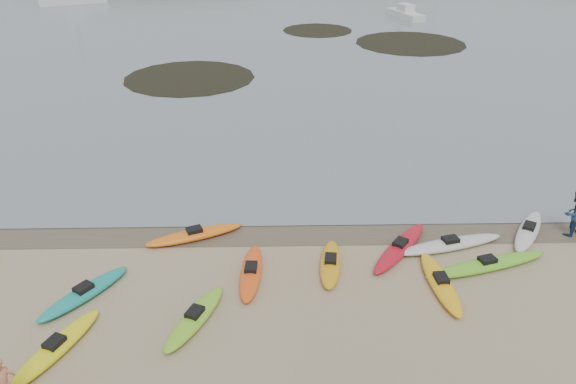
{
  "coord_description": "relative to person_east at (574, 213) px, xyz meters",
  "views": [
    {
      "loc": [
        -0.4,
        -18.56,
        11.18
      ],
      "look_at": [
        0.0,
        0.0,
        1.5
      ],
      "focal_mm": 35.0,
      "sensor_mm": 36.0,
      "label": 1
    }
  ],
  "objects": [
    {
      "name": "ground",
      "position": [
        -10.57,
        0.8,
        -0.91
      ],
      "size": [
        600.0,
        600.0,
        0.0
      ],
      "primitive_type": "plane",
      "color": "tan",
      "rests_on": "ground"
    },
    {
      "name": "wet_sand",
      "position": [
        -10.57,
        0.5,
        -0.9
      ],
      "size": [
        60.0,
        60.0,
        0.0
      ],
      "primitive_type": "plane",
      "color": "brown",
      "rests_on": "ground"
    },
    {
      "name": "kayaks",
      "position": [
        -10.21,
        -2.29,
        -0.74
      ],
      "size": [
        21.29,
        9.24,
        0.34
      ],
      "color": "gold",
      "rests_on": "ground"
    },
    {
      "name": "person_east",
      "position": [
        0.0,
        0.0,
        0.0
      ],
      "size": [
        1.07,
        0.95,
        1.82
      ],
      "primitive_type": "imported",
      "rotation": [
        0.0,
        0.0,
        3.5
      ],
      "color": "navy",
      "rests_on": "ground"
    },
    {
      "name": "kelp_mats",
      "position": [
        -7.59,
        28.74,
        -0.88
      ],
      "size": [
        27.29,
        23.87,
        0.04
      ],
      "color": "black",
      "rests_on": "water"
    }
  ]
}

